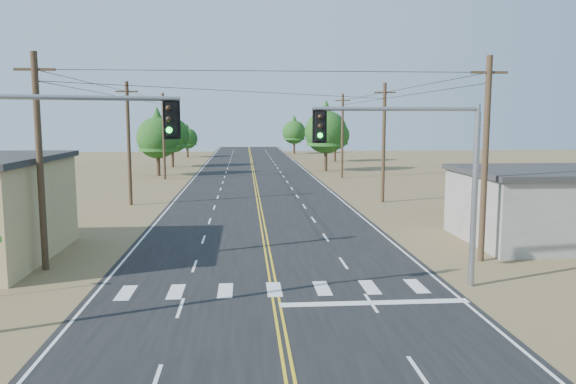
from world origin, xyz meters
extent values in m
plane|color=olive|center=(0.00, 0.00, 0.00)|extent=(220.00, 220.00, 0.00)
cube|color=black|center=(0.00, 30.00, 0.01)|extent=(15.00, 200.00, 0.02)
cylinder|color=#4C3826|center=(-10.50, 12.00, 5.00)|extent=(0.30, 0.30, 10.00)
cube|color=#4C3826|center=(-10.50, 12.00, 9.20)|extent=(1.80, 0.12, 0.12)
cylinder|color=#4C3826|center=(-10.50, 32.00, 5.00)|extent=(0.30, 0.30, 10.00)
cube|color=#4C3826|center=(-10.50, 32.00, 9.20)|extent=(1.80, 0.12, 0.12)
cylinder|color=#4C3826|center=(-10.50, 52.00, 5.00)|extent=(0.30, 0.30, 10.00)
cube|color=#4C3826|center=(-10.50, 52.00, 9.20)|extent=(1.80, 0.12, 0.12)
cylinder|color=#4C3826|center=(10.50, 12.00, 5.00)|extent=(0.30, 0.30, 10.00)
cube|color=#4C3826|center=(10.50, 12.00, 9.20)|extent=(1.80, 0.12, 0.12)
cylinder|color=#4C3826|center=(10.50, 32.00, 5.00)|extent=(0.30, 0.30, 10.00)
cube|color=#4C3826|center=(10.50, 32.00, 9.20)|extent=(1.80, 0.12, 0.12)
cylinder|color=#4C3826|center=(10.50, 52.00, 5.00)|extent=(0.30, 0.30, 10.00)
cube|color=#4C3826|center=(10.50, 52.00, 9.20)|extent=(1.80, 0.12, 0.12)
cylinder|color=gray|center=(-6.52, 4.90, 7.69)|extent=(6.27, 1.96, 0.17)
cube|color=black|center=(-3.72, 5.70, 6.99)|extent=(0.45, 0.42, 1.19)
sphere|color=black|center=(-3.77, 5.52, 7.37)|extent=(0.22, 0.22, 0.22)
sphere|color=black|center=(-3.77, 5.52, 6.99)|extent=(0.22, 0.22, 0.22)
sphere|color=#0CE533|center=(-3.77, 5.52, 6.61)|extent=(0.22, 0.22, 0.22)
cylinder|color=gray|center=(8.32, 7.93, 3.65)|extent=(0.25, 0.25, 7.29)
cylinder|color=gray|center=(8.32, 7.93, 7.29)|extent=(0.19, 0.19, 0.62)
cylinder|color=gray|center=(4.91, 7.84, 7.39)|extent=(6.82, 0.34, 0.17)
cube|color=black|center=(1.81, 7.76, 6.72)|extent=(0.37, 0.32, 1.15)
sphere|color=black|center=(1.81, 7.57, 7.08)|extent=(0.21, 0.21, 0.21)
sphere|color=black|center=(1.81, 7.57, 6.72)|extent=(0.21, 0.21, 0.21)
sphere|color=#0CE533|center=(1.81, 7.57, 6.35)|extent=(0.21, 0.21, 0.21)
cylinder|color=#3F2D1E|center=(-11.88, 56.44, 1.55)|extent=(0.46, 0.46, 3.09)
cone|color=#1B4C15|center=(-11.88, 56.44, 5.84)|extent=(4.81, 4.81, 5.50)
sphere|color=#1B4C15|center=(-11.88, 56.44, 4.73)|extent=(5.16, 5.16, 5.16)
cylinder|color=#3F2D1E|center=(-11.72, 69.14, 1.53)|extent=(0.43, 0.43, 3.06)
cone|color=#1B4C15|center=(-11.72, 69.14, 5.79)|extent=(4.77, 4.77, 5.45)
sphere|color=#1B4C15|center=(-11.72, 69.14, 4.68)|extent=(5.11, 5.11, 5.11)
cylinder|color=#3F2D1E|center=(-11.68, 90.74, 1.15)|extent=(0.42, 0.42, 2.29)
cone|color=#1B4C15|center=(-11.68, 90.74, 4.33)|extent=(3.56, 3.56, 4.07)
sphere|color=#1B4C15|center=(-11.68, 90.74, 3.50)|extent=(3.82, 3.82, 3.82)
cylinder|color=#3F2D1E|center=(9.84, 61.04, 1.73)|extent=(0.48, 0.48, 3.46)
cone|color=#1B4C15|center=(9.84, 61.04, 6.54)|extent=(5.38, 5.38, 6.15)
sphere|color=#1B4C15|center=(9.84, 61.04, 5.29)|extent=(5.77, 5.77, 5.77)
cylinder|color=#3F2D1E|center=(13.89, 78.17, 1.43)|extent=(0.41, 0.41, 2.86)
cone|color=#1B4C15|center=(13.89, 78.17, 5.40)|extent=(4.45, 4.45, 5.09)
sphere|color=#1B4C15|center=(13.89, 78.17, 4.37)|extent=(4.77, 4.77, 4.77)
cylinder|color=#3F2D1E|center=(9.00, 100.12, 1.43)|extent=(0.45, 0.45, 2.86)
cone|color=#1B4C15|center=(9.00, 100.12, 5.41)|extent=(4.45, 4.45, 5.09)
sphere|color=#1B4C15|center=(9.00, 100.12, 4.37)|extent=(4.77, 4.77, 4.77)
camera|label=1|loc=(-1.17, -14.38, 6.98)|focal=35.00mm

